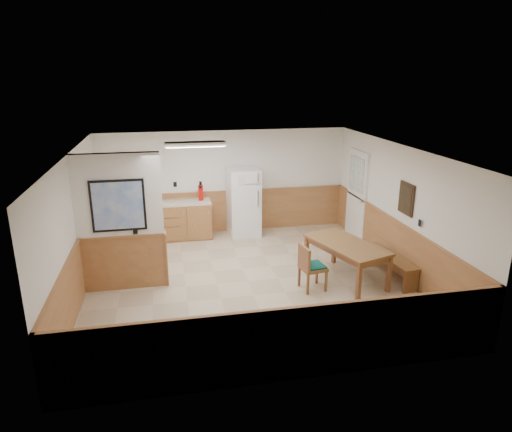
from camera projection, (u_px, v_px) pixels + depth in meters
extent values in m
plane|color=#CCB392|center=(248.00, 281.00, 8.69)|extent=(6.00, 6.00, 0.00)
cube|color=silver|center=(247.00, 151.00, 7.94)|extent=(6.00, 6.00, 0.02)
cube|color=white|center=(225.00, 182.00, 11.12)|extent=(6.00, 0.02, 2.50)
cube|color=white|center=(398.00, 209.00, 8.89)|extent=(0.02, 6.00, 2.50)
cube|color=white|center=(74.00, 230.00, 7.74)|extent=(0.02, 6.00, 2.50)
cube|color=#AE7C45|center=(226.00, 212.00, 11.32)|extent=(6.00, 0.04, 1.00)
cube|color=#AE7C45|center=(394.00, 245.00, 9.11)|extent=(0.04, 6.00, 1.00)
cube|color=#AE7C45|center=(80.00, 270.00, 7.97)|extent=(0.04, 6.00, 1.00)
cube|color=white|center=(118.00, 196.00, 7.92)|extent=(1.50, 0.15, 1.50)
cube|color=#AE7C45|center=(124.00, 262.00, 8.30)|extent=(1.50, 0.17, 1.00)
cube|color=black|center=(118.00, 206.00, 7.88)|extent=(0.92, 0.03, 0.92)
cube|color=silver|center=(118.00, 206.00, 7.86)|extent=(0.84, 0.01, 0.84)
cube|color=#AD793D|center=(182.00, 221.00, 10.85)|extent=(1.40, 0.60, 0.86)
cube|color=#AD793D|center=(118.00, 225.00, 10.57)|extent=(0.06, 0.60, 0.86)
cube|color=#AD793D|center=(150.00, 223.00, 10.71)|extent=(0.06, 0.60, 0.86)
cube|color=beige|center=(163.00, 203.00, 10.64)|extent=(2.20, 0.60, 0.04)
cube|color=beige|center=(163.00, 197.00, 10.90)|extent=(2.20, 0.02, 0.10)
cube|color=white|center=(357.00, 196.00, 10.72)|extent=(0.05, 1.02, 2.15)
cube|color=white|center=(356.00, 196.00, 10.72)|extent=(0.04, 0.90, 2.05)
cube|color=silver|center=(357.00, 174.00, 10.56)|extent=(0.02, 0.76, 0.80)
cube|color=white|center=(135.00, 174.00, 10.61)|extent=(0.80, 0.03, 1.00)
cube|color=silver|center=(135.00, 174.00, 10.59)|extent=(0.70, 0.01, 0.90)
cube|color=#362015|center=(406.00, 199.00, 8.51)|extent=(0.03, 0.50, 0.60)
cube|color=black|center=(405.00, 199.00, 8.51)|extent=(0.01, 0.42, 0.52)
cube|color=white|center=(195.00, 144.00, 9.02)|extent=(1.20, 0.30, 0.08)
cube|color=white|center=(195.00, 146.00, 9.03)|extent=(1.15, 0.25, 0.01)
cube|color=white|center=(243.00, 202.00, 10.97)|extent=(0.77, 0.75, 1.64)
cube|color=silver|center=(258.00, 178.00, 10.49)|extent=(0.03, 0.02, 0.21)
cube|color=silver|center=(258.00, 199.00, 10.64)|extent=(0.03, 0.02, 0.39)
cube|color=olive|center=(347.00, 245.00, 8.52)|extent=(1.30, 1.83, 0.05)
cube|color=olive|center=(346.00, 248.00, 8.54)|extent=(1.18, 1.71, 0.10)
cube|color=olive|center=(359.00, 283.00, 7.83)|extent=(0.09, 0.09, 0.70)
cube|color=olive|center=(306.00, 253.00, 9.10)|extent=(0.09, 0.09, 0.70)
cube|color=olive|center=(389.00, 274.00, 8.16)|extent=(0.09, 0.09, 0.70)
cube|color=olive|center=(334.00, 247.00, 9.44)|extent=(0.09, 0.09, 0.70)
cube|color=olive|center=(390.00, 257.00, 8.74)|extent=(0.48, 1.48, 0.05)
cube|color=olive|center=(407.00, 283.00, 8.17)|extent=(0.30, 0.09, 0.40)
cube|color=olive|center=(374.00, 254.00, 9.44)|extent=(0.30, 0.09, 0.40)
cube|color=olive|center=(313.00, 268.00, 8.26)|extent=(0.48, 0.48, 0.06)
cube|color=#105041|center=(313.00, 265.00, 8.25)|extent=(0.44, 0.44, 0.03)
cube|color=olive|center=(304.00, 257.00, 8.13)|extent=(0.11, 0.43, 0.40)
cube|color=#105041|center=(295.00, 259.00, 8.07)|extent=(0.07, 0.36, 0.34)
cube|color=olive|center=(308.00, 285.00, 8.11)|extent=(0.05, 0.05, 0.39)
cube|color=olive|center=(299.00, 276.00, 8.43)|extent=(0.05, 0.05, 0.39)
cube|color=olive|center=(326.00, 282.00, 8.22)|extent=(0.05, 0.05, 0.39)
cube|color=olive|center=(317.00, 274.00, 8.55)|extent=(0.05, 0.05, 0.39)
cylinder|color=red|center=(201.00, 193.00, 10.77)|extent=(0.12, 0.12, 0.37)
cylinder|color=black|center=(200.00, 183.00, 10.70)|extent=(0.06, 0.06, 0.08)
cylinder|color=#167B36|center=(134.00, 200.00, 10.50)|extent=(0.06, 0.06, 0.19)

